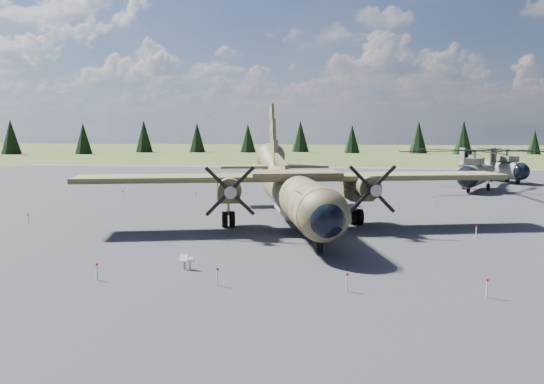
# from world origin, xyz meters

# --- Properties ---
(ground) EXTENTS (500.00, 500.00, 0.00)m
(ground) POSITION_xyz_m (0.00, 0.00, 0.00)
(ground) COLOR #4B5425
(ground) RESTS_ON ground
(apron) EXTENTS (120.00, 120.00, 0.04)m
(apron) POSITION_xyz_m (0.00, 10.00, 0.00)
(apron) COLOR slate
(apron) RESTS_ON ground
(transport_plane) EXTENTS (31.64, 28.29, 10.53)m
(transport_plane) POSITION_xyz_m (3.55, 3.38, 3.02)
(transport_plane) COLOR #374023
(transport_plane) RESTS_ON ground
(helicopter_near) EXTENTS (25.80, 25.80, 5.00)m
(helicopter_near) POSITION_xyz_m (22.74, 29.81, 3.54)
(helicopter_near) COLOR gray
(helicopter_near) RESTS_ON ground
(helicopter_mid) EXTENTS (23.66, 23.68, 4.67)m
(helicopter_mid) POSITION_xyz_m (29.27, 41.66, 3.32)
(helicopter_mid) COLOR gray
(helicopter_mid) RESTS_ON ground
(info_placard_left) EXTENTS (0.55, 0.36, 0.81)m
(info_placard_left) POSITION_xyz_m (-0.48, -10.87, 0.54)
(info_placard_left) COLOR gray
(info_placard_left) RESTS_ON ground
(info_placard_right) EXTENTS (0.47, 0.31, 0.68)m
(info_placard_right) POSITION_xyz_m (-0.18, -10.86, 0.45)
(info_placard_right) COLOR gray
(info_placard_right) RESTS_ON ground
(barrier_fence) EXTENTS (33.12, 29.62, 0.85)m
(barrier_fence) POSITION_xyz_m (-0.46, -0.08, 0.51)
(barrier_fence) COLOR white
(barrier_fence) RESTS_ON ground
(treeline) EXTENTS (300.62, 299.72, 11.00)m
(treeline) POSITION_xyz_m (1.11, 7.61, 4.86)
(treeline) COLOR black
(treeline) RESTS_ON ground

